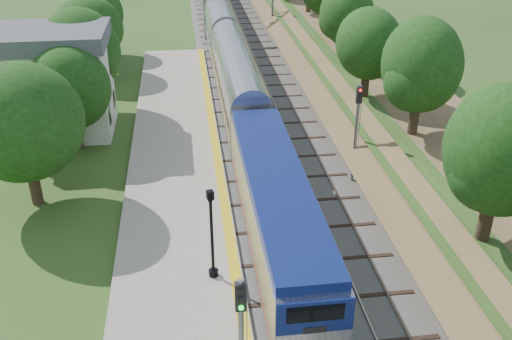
{
  "coord_description": "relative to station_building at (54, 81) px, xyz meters",
  "views": [
    {
      "loc": [
        -4.25,
        -12.36,
        18.26
      ],
      "look_at": [
        -0.5,
        16.41,
        2.8
      ],
      "focal_mm": 40.0,
      "sensor_mm": 36.0,
      "label": 1
    }
  ],
  "objects": [
    {
      "name": "platform",
      "position": [
        8.8,
        -14.0,
        -3.9
      ],
      "size": [
        6.4,
        68.0,
        0.38
      ],
      "primitive_type": "cube",
      "color": "gray",
      "rests_on": "ground"
    },
    {
      "name": "signal_platform",
      "position": [
        11.1,
        -28.15,
        0.17
      ],
      "size": [
        0.37,
        0.29,
        6.31
      ],
      "color": "slate",
      "rests_on": "platform"
    },
    {
      "name": "yellow_stripe",
      "position": [
        11.65,
        -14.0,
        -3.7
      ],
      "size": [
        0.55,
        68.0,
        0.01
      ],
      "primitive_type": "cube",
      "color": "gold",
      "rests_on": "platform"
    },
    {
      "name": "station_building",
      "position": [
        0.0,
        0.0,
        0.0
      ],
      "size": [
        8.6,
        6.6,
        8.0
      ],
      "color": "beige",
      "rests_on": "ground"
    },
    {
      "name": "embankment",
      "position": [
        24.35,
        30.0,
        -2.14
      ],
      "size": [
        10.64,
        170.0,
        11.7
      ],
      "color": "brown",
      "rests_on": "ground"
    },
    {
      "name": "signal_farside",
      "position": [
        20.2,
        -10.79,
        0.03
      ],
      "size": [
        0.36,
        0.29,
        6.55
      ],
      "color": "slate",
      "rests_on": "ground"
    },
    {
      "name": "trees_behind_platform",
      "position": [
        2.83,
        -9.33,
        0.44
      ],
      "size": [
        7.82,
        53.32,
        7.21
      ],
      "color": "#332316",
      "rests_on": "ground"
    },
    {
      "name": "trackbed",
      "position": [
        16.0,
        30.0,
        -4.02
      ],
      "size": [
        9.5,
        170.0,
        0.28
      ],
      "color": "#4C4944",
      "rests_on": "ground"
    },
    {
      "name": "lamppost_far",
      "position": [
        10.57,
        -19.82,
        -1.55
      ],
      "size": [
        0.48,
        0.48,
        4.84
      ],
      "color": "black",
      "rests_on": "platform"
    },
    {
      "name": "train",
      "position": [
        14.0,
        32.64,
        -1.82
      ],
      "size": [
        3.01,
        120.84,
        4.43
      ],
      "color": "black",
      "rests_on": "trackbed"
    }
  ]
}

